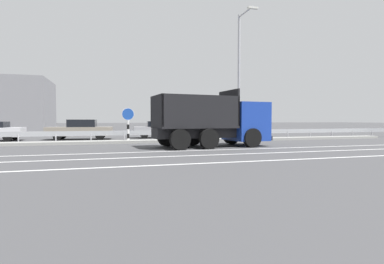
% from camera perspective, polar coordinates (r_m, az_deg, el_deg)
% --- Properties ---
extents(ground_plane, '(320.00, 320.00, 0.00)m').
position_cam_1_polar(ground_plane, '(18.00, -2.04, -2.46)').
color(ground_plane, '#424244').
extents(lane_strip_0, '(61.97, 0.16, 0.01)m').
position_cam_1_polar(lane_strip_0, '(15.07, 5.87, -3.37)').
color(lane_strip_0, silver).
rests_on(lane_strip_0, ground_plane).
extents(lane_strip_1, '(61.97, 0.16, 0.01)m').
position_cam_1_polar(lane_strip_1, '(13.28, 9.09, -4.15)').
color(lane_strip_1, silver).
rests_on(lane_strip_1, ground_plane).
extents(lane_strip_2, '(61.97, 0.16, 0.01)m').
position_cam_1_polar(lane_strip_2, '(11.30, 14.01, -5.31)').
color(lane_strip_2, silver).
rests_on(lane_strip_2, ground_plane).
extents(median_island, '(34.08, 1.10, 0.18)m').
position_cam_1_polar(median_island, '(20.23, -3.65, -1.68)').
color(median_island, gray).
rests_on(median_island, ground_plane).
extents(median_guardrail, '(61.97, 0.09, 0.78)m').
position_cam_1_polar(median_guardrail, '(21.08, -4.19, -0.22)').
color(median_guardrail, '#9EA0A5').
rests_on(median_guardrail, ground_plane).
extents(dump_truck, '(6.67, 3.10, 3.18)m').
position_cam_1_polar(dump_truck, '(17.07, 6.17, 1.49)').
color(dump_truck, '#19389E').
rests_on(dump_truck, ground_plane).
extents(median_road_sign, '(0.79, 0.16, 2.27)m').
position_cam_1_polar(median_road_sign, '(19.75, -12.08, 1.46)').
color(median_road_sign, white).
rests_on(median_road_sign, ground_plane).
extents(street_lamp_1, '(0.70, 2.19, 8.95)m').
position_cam_1_polar(street_lamp_1, '(21.85, 9.12, 11.39)').
color(street_lamp_1, '#ADADB2').
rests_on(street_lamp_1, ground_plane).
extents(parked_car_3, '(4.92, 2.17, 1.53)m').
position_cam_1_polar(parked_car_3, '(24.58, -20.41, 0.44)').
color(parked_car_3, gray).
rests_on(parked_car_3, ground_plane).
extents(parked_car_4, '(4.38, 2.12, 1.40)m').
position_cam_1_polar(parked_car_4, '(25.35, -6.24, 0.51)').
color(parked_car_4, '#A3A3A8').
rests_on(parked_car_4, ground_plane).
extents(parked_car_5, '(4.77, 1.93, 1.52)m').
position_cam_1_polar(parked_car_5, '(26.98, 6.53, 0.71)').
color(parked_car_5, '#335B33').
rests_on(parked_car_5, ground_plane).
extents(background_building_0, '(10.47, 9.49, 6.68)m').
position_cam_1_polar(background_building_0, '(44.74, -31.99, 4.29)').
color(background_building_0, gray).
rests_on(background_building_0, ground_plane).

